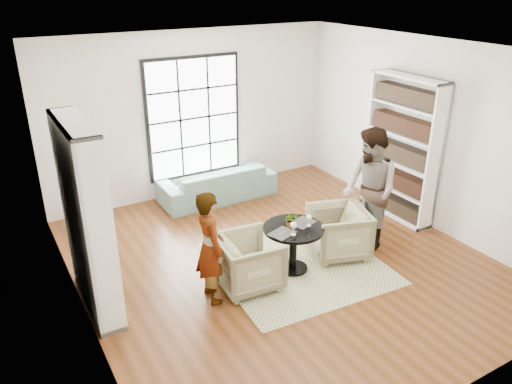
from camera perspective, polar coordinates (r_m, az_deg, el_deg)
ground at (r=7.40m, az=2.81°, el=-7.82°), size 6.00×6.00×0.00m
room_shell at (r=7.25m, az=0.69°, el=2.63°), size 6.00×6.01×6.00m
rug at (r=7.33m, az=4.69°, el=-8.17°), size 2.44×2.44×0.01m
pedestal_table at (r=6.96m, az=4.29°, el=-5.38°), size 0.84×0.84×0.67m
sofa at (r=9.25m, az=-4.45°, el=1.05°), size 2.12×0.83×0.62m
armchair_left at (r=6.67m, az=-0.84°, el=-7.99°), size 0.87×0.85×0.73m
armchair_right at (r=7.46m, az=9.34°, el=-4.54°), size 1.03×1.01×0.75m
person_left at (r=6.26m, az=-5.27°, el=-6.31°), size 0.40×0.57×1.50m
person_right at (r=7.56m, az=12.86°, el=0.23°), size 0.87×1.02×1.86m
placemat_left at (r=6.70m, az=3.02°, el=-4.74°), size 0.40×0.35×0.01m
placemat_right at (r=7.00m, az=5.37°, el=-3.50°), size 0.40×0.35×0.01m
cutlery_left at (r=6.70m, az=3.02°, el=-4.69°), size 0.20×0.25×0.01m
cutlery_right at (r=7.00m, az=5.37°, el=-3.45°), size 0.20×0.25×0.01m
wine_glass_left at (r=6.62m, az=4.32°, el=-3.86°), size 0.09×0.09×0.19m
wine_glass_right at (r=6.87m, az=6.08°, el=-2.96°), size 0.08×0.08×0.17m
flower_centerpiece at (r=6.84m, az=3.98°, el=-3.22°), size 0.21×0.20×0.20m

